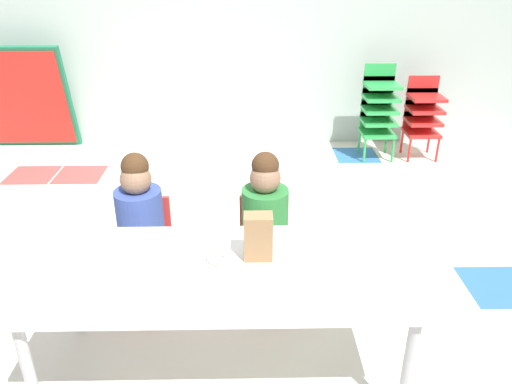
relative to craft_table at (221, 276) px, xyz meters
The scene contains 11 objects.
ground_plane 0.87m from the craft_table, 99.60° to the left, with size 6.56×5.44×0.02m.
back_wall 3.45m from the craft_table, 91.79° to the left, with size 6.56×0.10×2.66m, color #B2C1B7.
craft_table is the anchor object (origin of this frame).
seated_child_near_camera 0.77m from the craft_table, 128.77° to the left, with size 0.32×0.31×0.92m.
seated_child_middle_seat 0.64m from the craft_table, 69.95° to the left, with size 0.32×0.31×0.92m.
kid_chair_green_stack 3.21m from the craft_table, 63.71° to the left, with size 0.32×0.30×0.92m.
kid_chair_red_stack 3.43m from the craft_table, 57.03° to the left, with size 0.32×0.30×0.80m.
folded_activity_table 3.82m from the craft_table, 124.02° to the left, with size 0.90×0.29×1.09m.
paper_bag_brown 0.24m from the craft_table, 24.13° to the left, with size 0.13×0.09×0.22m, color #9E754C.
paper_plate_near_edge 0.07m from the craft_table, 107.26° to the left, with size 0.18×0.18×0.01m, color white.
donut_powdered_on_plate 0.09m from the craft_table, 107.26° to the left, with size 0.11×0.11×0.03m, color white.
Camera 1 is at (0.23, -2.49, 1.87)m, focal length 34.72 mm.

